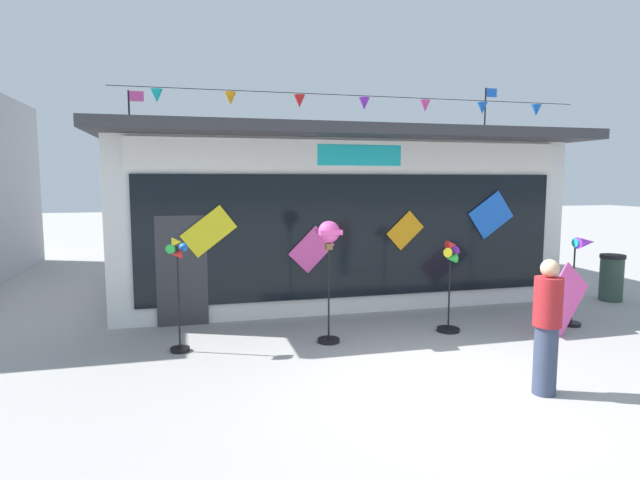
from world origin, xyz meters
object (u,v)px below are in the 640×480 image
(wind_spinner_center_left, at_px, (450,278))
(wind_spinner_center_right, at_px, (581,264))
(kite_shop_building, at_px, (323,213))
(wind_spinner_far_left, at_px, (178,283))
(person_near_camera, at_px, (547,326))
(display_kite_on_ground, at_px, (564,299))
(trash_bin, at_px, (611,277))
(wind_spinner_left, at_px, (329,247))

(wind_spinner_center_left, height_order, wind_spinner_center_right, wind_spinner_center_right)
(kite_shop_building, bearing_deg, wind_spinner_far_left, -128.40)
(person_near_camera, relative_size, display_kite_on_ground, 1.47)
(wind_spinner_center_right, xyz_separation_m, person_near_camera, (-2.65, -2.52, -0.26))
(kite_shop_building, relative_size, wind_spinner_center_right, 5.98)
(wind_spinner_far_left, xyz_separation_m, wind_spinner_center_right, (7.02, -0.24, 0.04))
(wind_spinner_center_left, height_order, display_kite_on_ground, wind_spinner_center_left)
(wind_spinner_far_left, bearing_deg, person_near_camera, -32.28)
(kite_shop_building, bearing_deg, trash_bin, -27.92)
(wind_spinner_center_left, relative_size, trash_bin, 1.58)
(wind_spinner_center_left, xyz_separation_m, person_near_camera, (-0.16, -2.71, -0.10))
(wind_spinner_center_left, distance_m, wind_spinner_center_right, 2.50)
(wind_spinner_left, height_order, person_near_camera, wind_spinner_left)
(kite_shop_building, xyz_separation_m, wind_spinner_far_left, (-3.38, -4.27, -0.76))
(wind_spinner_far_left, distance_m, display_kite_on_ground, 6.40)
(wind_spinner_center_right, bearing_deg, kite_shop_building, 128.85)
(kite_shop_building, distance_m, wind_spinner_center_left, 4.56)
(wind_spinner_center_left, relative_size, person_near_camera, 0.96)
(wind_spinner_center_right, distance_m, trash_bin, 2.63)
(wind_spinner_center_right, bearing_deg, display_kite_on_ground, -148.16)
(wind_spinner_left, xyz_separation_m, person_near_camera, (2.03, -2.66, -0.70))
(wind_spinner_center_right, bearing_deg, wind_spinner_center_left, 175.61)
(display_kite_on_ground, bearing_deg, wind_spinner_center_right, 31.84)
(kite_shop_building, distance_m, person_near_camera, 7.17)
(wind_spinner_left, relative_size, person_near_camera, 1.18)
(wind_spinner_far_left, bearing_deg, display_kite_on_ground, -5.93)
(display_kite_on_ground, bearing_deg, kite_shop_building, 121.04)
(wind_spinner_center_left, bearing_deg, wind_spinner_center_right, -4.39)
(person_near_camera, distance_m, trash_bin, 6.21)
(kite_shop_building, height_order, wind_spinner_center_right, kite_shop_building)
(wind_spinner_center_right, bearing_deg, trash_bin, 35.25)
(wind_spinner_left, xyz_separation_m, display_kite_on_ground, (4.01, -0.56, -0.95))
(wind_spinner_center_left, bearing_deg, trash_bin, 15.69)
(kite_shop_building, height_order, wind_spinner_left, kite_shop_building)
(trash_bin, bearing_deg, wind_spinner_center_left, -164.31)
(display_kite_on_ground, bearing_deg, wind_spinner_center_left, 161.59)
(wind_spinner_left, distance_m, trash_bin, 6.98)
(wind_spinner_left, distance_m, wind_spinner_center_right, 4.70)
(wind_spinner_center_left, height_order, trash_bin, wind_spinner_center_left)
(kite_shop_building, xyz_separation_m, person_near_camera, (0.99, -7.03, -0.98))
(wind_spinner_far_left, distance_m, person_near_camera, 5.17)
(wind_spinner_far_left, bearing_deg, trash_bin, 7.71)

